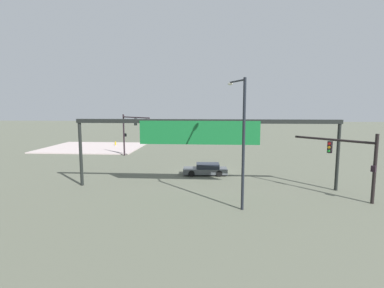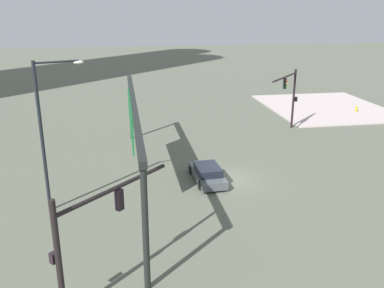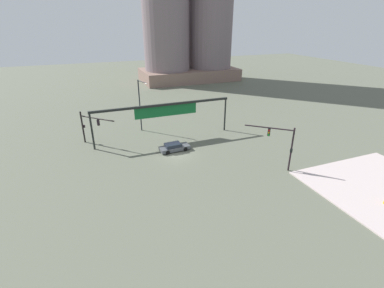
{
  "view_description": "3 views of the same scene",
  "coord_description": "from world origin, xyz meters",
  "px_view_note": "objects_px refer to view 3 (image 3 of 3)",
  "views": [
    {
      "loc": [
        -0.65,
        31.84,
        7.14
      ],
      "look_at": [
        1.69,
        -0.98,
        2.91
      ],
      "focal_mm": 27.78,
      "sensor_mm": 36.0,
      "label": 1
    },
    {
      "loc": [
        -26.69,
        7.06,
        11.78
      ],
      "look_at": [
        1.36,
        2.35,
        2.39
      ],
      "focal_mm": 39.0,
      "sensor_mm": 36.0,
      "label": 2
    },
    {
      "loc": [
        -11.34,
        -35.0,
        18.02
      ],
      "look_at": [
        1.21,
        -3.0,
        2.76
      ],
      "focal_mm": 26.02,
      "sensor_mm": 36.0,
      "label": 3
    }
  ],
  "objects_px": {
    "traffic_signal_near_corner": "(89,124)",
    "streetlamp_curved_arm": "(141,102)",
    "traffic_signal_opposite_side": "(281,141)",
    "sedan_car_approaching": "(174,147)"
  },
  "relations": [
    {
      "from": "traffic_signal_near_corner",
      "to": "streetlamp_curved_arm",
      "type": "xyz_separation_m",
      "value": [
        8.72,
        2.75,
        1.83
      ]
    },
    {
      "from": "traffic_signal_opposite_side",
      "to": "sedan_car_approaching",
      "type": "height_order",
      "value": "traffic_signal_opposite_side"
    },
    {
      "from": "traffic_signal_near_corner",
      "to": "streetlamp_curved_arm",
      "type": "distance_m",
      "value": 9.32
    },
    {
      "from": "traffic_signal_opposite_side",
      "to": "sedan_car_approaching",
      "type": "distance_m",
      "value": 15.56
    },
    {
      "from": "streetlamp_curved_arm",
      "to": "sedan_car_approaching",
      "type": "distance_m",
      "value": 11.37
    },
    {
      "from": "traffic_signal_opposite_side",
      "to": "streetlamp_curved_arm",
      "type": "bearing_deg",
      "value": -15.29
    },
    {
      "from": "streetlamp_curved_arm",
      "to": "traffic_signal_opposite_side",
      "type": "bearing_deg",
      "value": 14.05
    },
    {
      "from": "traffic_signal_near_corner",
      "to": "streetlamp_curved_arm",
      "type": "bearing_deg",
      "value": 62.47
    },
    {
      "from": "traffic_signal_near_corner",
      "to": "sedan_car_approaching",
      "type": "xyz_separation_m",
      "value": [
        11.39,
        -7.28,
        -2.81
      ]
    },
    {
      "from": "traffic_signal_near_corner",
      "to": "streetlamp_curved_arm",
      "type": "relative_size",
      "value": 0.57
    }
  ]
}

